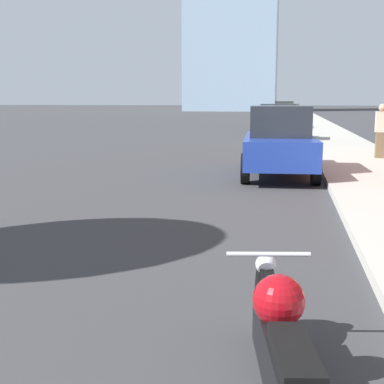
% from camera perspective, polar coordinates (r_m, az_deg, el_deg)
% --- Properties ---
extents(sidewalk, '(2.62, 240.00, 0.15)m').
position_cam_1_polar(sidewalk, '(39.03, 13.34, 6.84)').
color(sidewalk, '#B2ADA3').
rests_on(sidewalk, ground_plane).
extents(motorcycle, '(0.69, 2.51, 0.80)m').
position_cam_1_polar(motorcycle, '(3.42, 9.73, -16.42)').
color(motorcycle, black).
rests_on(motorcycle, ground_plane).
extents(parked_car_blue, '(1.94, 4.27, 1.76)m').
position_cam_1_polar(parked_car_blue, '(13.54, 9.28, 5.32)').
color(parked_car_blue, '#1E3899').
rests_on(parked_car_blue, ground_plane).
extents(parked_car_white, '(2.19, 4.33, 1.73)m').
position_cam_1_polar(parked_car_white, '(24.56, 9.37, 7.21)').
color(parked_car_white, silver).
rests_on(parked_car_white, ground_plane).
extents(parked_car_black, '(1.94, 3.96, 1.50)m').
position_cam_1_polar(parked_car_black, '(35.33, 9.65, 7.79)').
color(parked_car_black, black).
rests_on(parked_car_black, ground_plane).
extents(parked_car_yellow, '(2.09, 3.95, 1.81)m').
position_cam_1_polar(parked_car_yellow, '(47.14, 9.82, 8.42)').
color(parked_car_yellow, gold).
rests_on(parked_car_yellow, ground_plane).
extents(parked_car_red, '(2.17, 4.23, 1.62)m').
position_cam_1_polar(parked_car_red, '(59.83, 9.81, 8.61)').
color(parked_car_red, red).
rests_on(parked_car_red, ground_plane).
extents(pedestrian, '(0.36, 0.23, 1.64)m').
position_cam_1_polar(pedestrian, '(17.31, 19.54, 6.20)').
color(pedestrian, brown).
rests_on(pedestrian, sidewalk).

